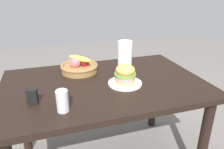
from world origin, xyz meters
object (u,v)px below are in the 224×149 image
at_px(sandwich, 125,74).
at_px(plate, 125,83).
at_px(paper_towel_roll, 125,56).
at_px(soda_can, 62,101).
at_px(fruit_basket, 79,67).
at_px(napkin_holder, 32,97).

bearing_deg(sandwich, plate, -26.57).
bearing_deg(paper_towel_roll, soda_can, -139.43).
bearing_deg(fruit_basket, napkin_holder, -129.82).
xyz_separation_m(sandwich, paper_towel_roll, (0.08, 0.23, 0.04)).
distance_m(fruit_basket, napkin_holder, 0.53).
xyz_separation_m(plate, fruit_basket, (-0.26, 0.32, 0.04)).
bearing_deg(napkin_holder, plate, 24.30).
distance_m(plate, napkin_holder, 0.61).
bearing_deg(plate, sandwich, 153.43).
distance_m(soda_can, napkin_holder, 0.21).
relative_size(plate, sandwich, 1.59).
xyz_separation_m(plate, paper_towel_roll, (0.08, 0.23, 0.11)).
distance_m(plate, sandwich, 0.07).
bearing_deg(sandwich, napkin_holder, -171.68).
xyz_separation_m(fruit_basket, napkin_holder, (-0.34, -0.41, 0.00)).
relative_size(soda_can, paper_towel_roll, 0.53).
bearing_deg(sandwich, paper_towel_roll, 69.98).
xyz_separation_m(paper_towel_roll, napkin_holder, (-0.68, -0.32, -0.07)).
relative_size(fruit_basket, napkin_holder, 3.22).
bearing_deg(soda_can, paper_towel_roll, 40.57).
height_order(plate, napkin_holder, napkin_holder).
distance_m(sandwich, paper_towel_roll, 0.25).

